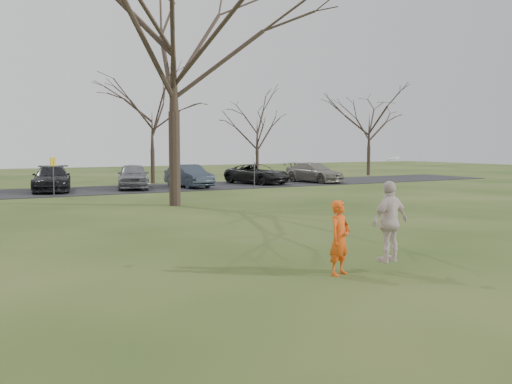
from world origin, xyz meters
TOP-DOWN VIEW (x-y plane):
  - ground at (0.00, 0.00)m, footprint 120.00×120.00m
  - parking_strip at (0.00, 25.00)m, footprint 62.00×6.50m
  - player_defender at (0.01, 0.40)m, footprint 0.67×0.55m
  - car_3 at (-1.52, 25.34)m, footprint 3.05×5.35m
  - car_4 at (3.16, 24.92)m, footprint 3.01×4.85m
  - car_5 at (6.60, 24.40)m, footprint 1.81×4.41m
  - car_6 at (11.89, 24.95)m, footprint 3.54×5.29m
  - car_7 at (16.25, 24.42)m, footprint 2.84×5.07m
  - catching_play at (1.09, 0.08)m, footprint 1.07×0.54m
  - sign_yellow at (-2.00, 22.00)m, footprint 0.35×0.35m
  - sign_white at (10.00, 22.00)m, footprint 0.35×0.35m
  - big_tree at (2.00, 15.00)m, footprint 9.00×9.00m
  - small_tree_row at (4.38, 30.06)m, footprint 55.00×5.90m

SIDE VIEW (x-z plane):
  - ground at x=0.00m, z-range 0.00..0.00m
  - parking_strip at x=0.00m, z-range 0.00..0.04m
  - car_6 at x=11.89m, z-range 0.04..1.39m
  - car_7 at x=16.25m, z-range 0.04..1.43m
  - car_5 at x=6.60m, z-range 0.04..1.46m
  - car_3 at x=-1.52m, z-range 0.04..1.50m
  - player_defender at x=0.01m, z-range 0.00..1.59m
  - car_4 at x=3.16m, z-range 0.04..1.58m
  - catching_play at x=1.09m, z-range -0.03..2.25m
  - sign_yellow at x=-2.00m, z-range 0.41..2.49m
  - sign_white at x=10.00m, z-range 0.41..2.49m
  - small_tree_row at x=4.38m, z-range -0.36..8.14m
  - big_tree at x=2.00m, z-range 0.00..14.00m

